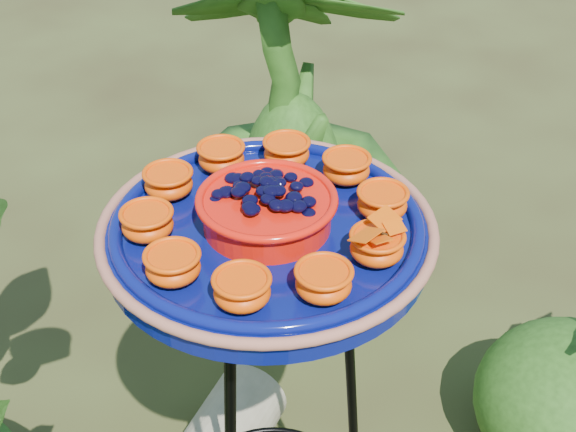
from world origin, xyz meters
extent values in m
torus|color=black|center=(-0.04, 0.07, 0.88)|extent=(0.32, 0.32, 0.02)
cylinder|color=black|center=(0.00, 0.21, 0.44)|extent=(0.04, 0.09, 0.89)
cylinder|color=#070F59|center=(-0.04, 0.07, 0.92)|extent=(0.57, 0.57, 0.04)
torus|color=#A8664C|center=(-0.04, 0.07, 0.94)|extent=(0.47, 0.47, 0.02)
torus|color=#070F59|center=(-0.04, 0.07, 0.94)|extent=(0.44, 0.44, 0.02)
cylinder|color=red|center=(-0.04, 0.07, 0.96)|extent=(0.22, 0.22, 0.04)
torus|color=red|center=(-0.04, 0.07, 0.98)|extent=(0.20, 0.20, 0.01)
ellipsoid|color=black|center=(-0.04, 0.07, 0.99)|extent=(0.16, 0.16, 0.03)
ellipsoid|color=#FA6002|center=(0.12, 0.05, 0.95)|extent=(0.07, 0.07, 0.04)
cylinder|color=#E85504|center=(0.12, 0.05, 0.97)|extent=(0.06, 0.06, 0.01)
ellipsoid|color=#FA6002|center=(0.10, 0.14, 0.95)|extent=(0.07, 0.07, 0.04)
cylinder|color=#E85504|center=(0.10, 0.14, 0.97)|extent=(0.06, 0.06, 0.01)
ellipsoid|color=#FA6002|center=(0.03, 0.21, 0.95)|extent=(0.07, 0.07, 0.04)
cylinder|color=#E85504|center=(0.03, 0.21, 0.97)|extent=(0.06, 0.06, 0.01)
ellipsoid|color=#FA6002|center=(-0.07, 0.23, 0.95)|extent=(0.07, 0.07, 0.04)
cylinder|color=#E85504|center=(-0.07, 0.23, 0.97)|extent=(0.06, 0.06, 0.01)
ellipsoid|color=#FA6002|center=(-0.16, 0.18, 0.95)|extent=(0.07, 0.07, 0.04)
cylinder|color=#E85504|center=(-0.16, 0.18, 0.97)|extent=(0.06, 0.06, 0.01)
ellipsoid|color=#FA6002|center=(-0.20, 0.09, 0.95)|extent=(0.07, 0.07, 0.04)
cylinder|color=#E85504|center=(-0.20, 0.09, 0.97)|extent=(0.06, 0.06, 0.01)
ellipsoid|color=#FA6002|center=(-0.19, -0.01, 0.95)|extent=(0.07, 0.07, 0.04)
cylinder|color=#E85504|center=(-0.19, -0.01, 0.97)|extent=(0.06, 0.06, 0.01)
ellipsoid|color=#FA6002|center=(-0.11, -0.08, 0.95)|extent=(0.07, 0.07, 0.04)
cylinder|color=#E85504|center=(-0.11, -0.08, 0.97)|extent=(0.06, 0.06, 0.01)
ellipsoid|color=#FA6002|center=(-0.01, -0.09, 0.95)|extent=(0.07, 0.07, 0.04)
cylinder|color=#E85504|center=(-0.01, -0.09, 0.97)|extent=(0.06, 0.06, 0.01)
ellipsoid|color=#FA6002|center=(0.08, -0.04, 0.95)|extent=(0.07, 0.07, 0.04)
cylinder|color=#E85504|center=(0.08, -0.04, 0.97)|extent=(0.06, 0.06, 0.01)
cylinder|color=black|center=(-0.01, -0.09, 0.98)|extent=(0.01, 0.03, 0.00)
cube|color=#F84F04|center=(-0.04, -0.09, 0.99)|extent=(0.04, 0.03, 0.01)
cube|color=#F84F04|center=(0.01, -0.09, 0.99)|extent=(0.04, 0.03, 0.01)
imported|color=#204412|center=(0.74, 0.62, 0.53)|extent=(0.83, 0.83, 1.05)
camera|label=1|loc=(-0.73, -0.50, 1.60)|focal=50.00mm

